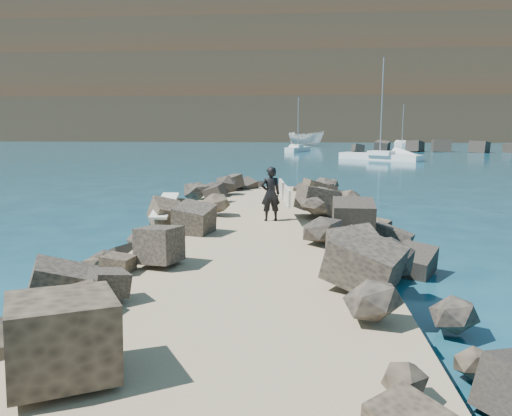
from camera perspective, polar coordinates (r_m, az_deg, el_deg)
The scene contains 13 objects.
ground at distance 14.56m, azimuth 0.33°, elevation -5.18°, with size 800.00×800.00×0.00m, color #0F384C.
jetty at distance 12.56m, azimuth -0.38°, elevation -6.16°, with size 6.00×26.00×0.60m, color #8C7759.
riprap_left at distance 13.55m, azimuth -12.53°, elevation -4.35°, with size 2.60×22.00×1.00m, color black.
riprap_right at distance 13.07m, azimuth 12.63°, elevation -4.87°, with size 2.60×22.00×1.00m, color #272421.
headland at distance 174.70m, azimuth 7.92°, elevation 13.50°, with size 360.00×140.00×32.00m, color #2D4919.
surfboard_resting at distance 16.16m, azimuth -10.36°, elevation -0.10°, with size 0.55×2.19×0.07m, color silver.
boat_imported at distance 87.98m, azimuth 5.74°, elevation 7.91°, with size 2.44×6.49×2.51m, color silver.
surfer_with_board at distance 16.11m, azimuth 1.90°, elevation 1.64°, with size 1.04×2.16×1.76m.
sailboat_d at distance 90.09m, azimuth 16.35°, elevation 7.04°, with size 1.45×5.92×7.23m.
sailboat_c at distance 54.25m, azimuth 13.98°, elevation 5.73°, with size 8.26×7.02×10.57m.
sailboat_b at distance 68.77m, azimuth 4.80°, elevation 6.72°, with size 3.51×6.12×7.42m.
sailboat_f at distance 116.82m, azimuth 21.86°, elevation 7.23°, with size 3.72×5.96×7.31m.
headland_buildings at distance 169.70m, azimuth 10.65°, elevation 19.67°, with size 137.50×30.50×5.00m.
Camera 1 is at (1.09, -14.04, 3.70)m, focal length 35.00 mm.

